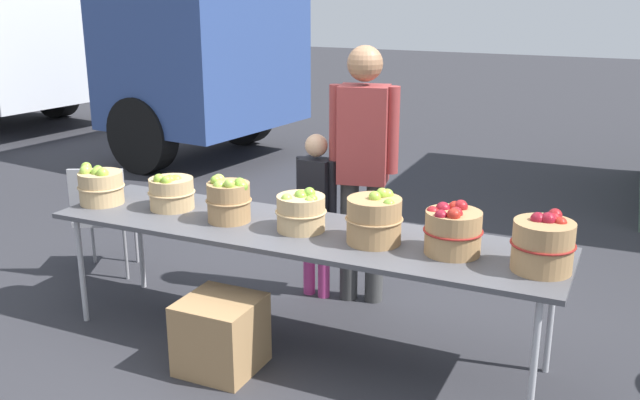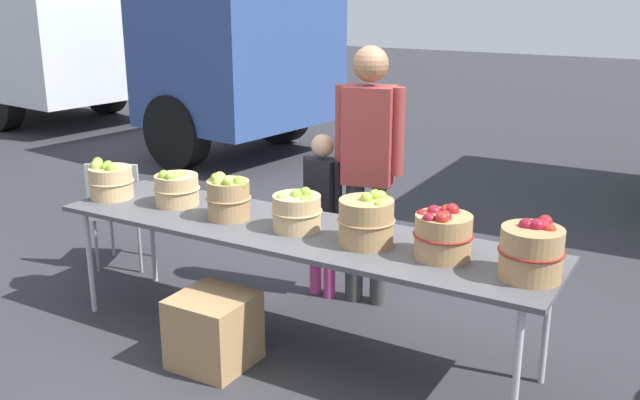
% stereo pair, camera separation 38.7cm
% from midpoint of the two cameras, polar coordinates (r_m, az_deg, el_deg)
% --- Properties ---
extents(ground_plane, '(40.00, 40.00, 0.00)m').
position_cam_midpoint_polar(ground_plane, '(4.52, -4.13, -11.41)').
color(ground_plane, '#2D2D33').
extents(market_table, '(3.10, 0.76, 0.75)m').
position_cam_midpoint_polar(market_table, '(4.23, -4.33, -2.84)').
color(market_table, '#4C4C51').
rests_on(market_table, ground).
extents(apple_basket_green_0, '(0.30, 0.30, 0.27)m').
position_cam_midpoint_polar(apple_basket_green_0, '(4.96, -19.26, 1.03)').
color(apple_basket_green_0, tan).
rests_on(apple_basket_green_0, market_table).
extents(apple_basket_green_1, '(0.30, 0.30, 0.25)m').
position_cam_midpoint_polar(apple_basket_green_1, '(4.71, -14.08, 0.57)').
color(apple_basket_green_1, tan).
rests_on(apple_basket_green_1, market_table).
extents(apple_basket_green_2, '(0.28, 0.28, 0.29)m').
position_cam_midpoint_polar(apple_basket_green_2, '(4.39, -9.83, 0.01)').
color(apple_basket_green_2, '#A87F51').
rests_on(apple_basket_green_2, market_table).
extents(apple_basket_green_3, '(0.30, 0.30, 0.25)m').
position_cam_midpoint_polar(apple_basket_green_3, '(4.18, -4.15, -0.94)').
color(apple_basket_green_3, tan).
rests_on(apple_basket_green_3, market_table).
extents(apple_basket_green_4, '(0.32, 0.32, 0.30)m').
position_cam_midpoint_polar(apple_basket_green_4, '(3.96, 1.59, -1.59)').
color(apple_basket_green_4, '#A87F51').
rests_on(apple_basket_green_4, market_table).
extents(apple_basket_red_0, '(0.32, 0.32, 0.28)m').
position_cam_midpoint_polar(apple_basket_red_0, '(3.84, 7.70, -2.44)').
color(apple_basket_red_0, '#A87F51').
rests_on(apple_basket_red_0, market_table).
extents(apple_basket_red_1, '(0.32, 0.32, 0.31)m').
position_cam_midpoint_polar(apple_basket_red_1, '(3.69, 14.54, -3.43)').
color(apple_basket_red_1, '#A87F51').
rests_on(apple_basket_red_1, market_table).
extents(vendor_adult, '(0.46, 0.29, 1.77)m').
position_cam_midpoint_polar(vendor_adult, '(4.77, 1.16, 3.51)').
color(vendor_adult, '#3F3F3F').
rests_on(vendor_adult, ground).
extents(child_customer, '(0.31, 0.17, 1.17)m').
position_cam_midpoint_polar(child_customer, '(4.93, -2.54, -0.25)').
color(child_customer, '#CC3F8C').
rests_on(child_customer, ground).
extents(box_truck, '(7.91, 3.11, 2.75)m').
position_cam_midpoint_polar(box_truck, '(11.83, -23.90, 12.28)').
color(box_truck, silver).
rests_on(box_truck, ground).
extents(folding_chair, '(0.54, 0.54, 0.86)m').
position_cam_midpoint_polar(folding_chair, '(5.65, -18.81, -0.86)').
color(folding_chair, '#99999E').
rests_on(folding_chair, ground).
extents(produce_crate, '(0.43, 0.43, 0.43)m').
position_cam_midpoint_polar(produce_crate, '(4.23, -10.57, -10.53)').
color(produce_crate, '#A87F51').
rests_on(produce_crate, ground).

